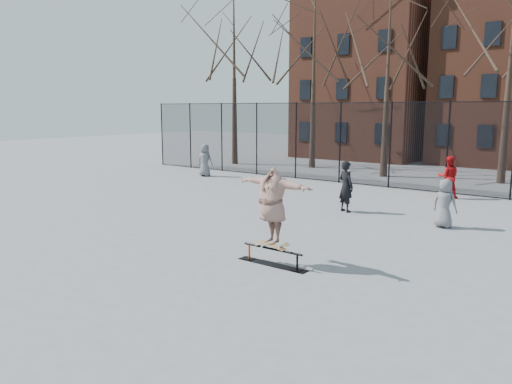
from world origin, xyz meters
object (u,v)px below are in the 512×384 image
Objects in this scene: skateboard at (272,246)px; skater at (272,207)px; skate_rail at (272,258)px; bystander_grey at (205,160)px; bystander_black at (346,186)px; bystander_red at (448,177)px; bystander_extra at (445,203)px.

skater reaches higher than skateboard.
bystander_grey is at bearing 139.14° from skate_rail.
bystander_grey is (-12.10, 10.47, 0.41)m from skateboard.
bystander_black is at bearing 144.84° from bystander_grey.
skate_rail is 6.87m from bystander_black.
skateboard is at bearing 64.82° from bystander_red.
bystander_red is (12.61, 1.30, -0.00)m from bystander_grey.
bystander_black is at bearing 102.99° from skateboard.
bystander_red reaches higher than skate_rail.
bystander_red reaches higher than bystander_extra.
bystander_red is at bearing -67.98° from bystander_extra.
skater reaches higher than skate_rail.
skateboard is 0.52× the size of bystander_extra.
skater is 1.43× the size of bystander_extra.
bystander_red is at bearing 94.30° from skater.
skateboard is 6.68m from bystander_extra.
skateboard is at bearing 123.85° from bystander_grey.
bystander_black is 1.20× the size of bystander_extra.
skate_rail is at bearing 123.88° from bystander_grey.
bystander_grey is at bearing -10.10° from bystander_extra.
bystander_extra is at bearing 83.17° from bystander_red.
bystander_red reaches higher than skateboard.
bystander_extra is at bearing 72.06° from skateboard.
skater reaches higher than bystander_grey.
bystander_red is 1.14× the size of bystander_extra.
bystander_extra is at bearing 72.15° from skate_rail.
skate_rail is 1.08× the size of bystander_grey.
bystander_black reaches higher than bystander_extra.
bystander_black reaches higher than skate_rail.
skateboard is at bearing -83.21° from skater.
skater is 1.20× the size of bystander_black.
bystander_red is (0.51, 11.77, -0.53)m from skater.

